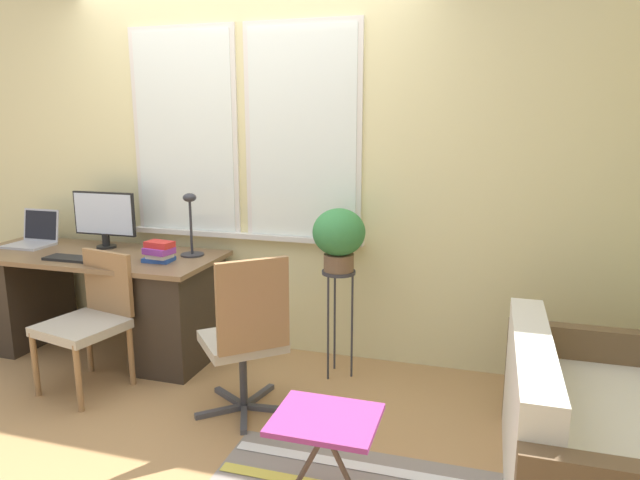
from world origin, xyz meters
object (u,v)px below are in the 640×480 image
(plant_stand, at_px, (339,289))
(folding_stool, at_px, (326,425))
(monitor, at_px, (104,217))
(book_stack, at_px, (159,252))
(laptop, at_px, (33,238))
(potted_plant, at_px, (339,235))
(mouse, at_px, (105,261))
(desk_lamp, at_px, (191,221))
(couch_loveseat, at_px, (596,447))
(keyboard, at_px, (73,259))
(office_chair_swivel, at_px, (246,336))
(desk_chair_wooden, at_px, (89,318))

(plant_stand, height_order, folding_stool, plant_stand)
(monitor, relative_size, book_stack, 2.33)
(laptop, relative_size, potted_plant, 0.78)
(book_stack, bearing_deg, plant_stand, 8.85)
(mouse, height_order, desk_lamp, desk_lamp)
(couch_loveseat, bearing_deg, laptop, 76.78)
(keyboard, bearing_deg, potted_plant, 9.71)
(office_chair_swivel, distance_m, couch_loveseat, 1.78)
(potted_plant, bearing_deg, keyboard, -170.29)
(book_stack, distance_m, plant_stand, 1.20)
(desk_lamp, bearing_deg, mouse, -139.28)
(plant_stand, bearing_deg, desk_lamp, 177.77)
(folding_stool, bearing_deg, monitor, 146.61)
(desk_chair_wooden, bearing_deg, couch_loveseat, 6.48)
(book_stack, xyz_separation_m, plant_stand, (1.17, 0.18, -0.20))
(mouse, relative_size, potted_plant, 0.17)
(monitor, relative_size, desk_chair_wooden, 0.60)
(monitor, distance_m, desk_chair_wooden, 0.90)
(mouse, height_order, folding_stool, mouse)
(keyboard, bearing_deg, couch_loveseat, -10.57)
(mouse, height_order, potted_plant, potted_plant)
(keyboard, xyz_separation_m, office_chair_swivel, (1.40, -0.35, -0.26))
(laptop, bearing_deg, book_stack, -8.37)
(monitor, distance_m, folding_stool, 2.53)
(book_stack, distance_m, potted_plant, 1.19)
(desk_lamp, bearing_deg, monitor, 177.10)
(keyboard, xyz_separation_m, desk_lamp, (0.70, 0.34, 0.23))
(couch_loveseat, xyz_separation_m, plant_stand, (-1.39, 0.89, 0.33))
(monitor, distance_m, desk_lamp, 0.72)
(keyboard, height_order, desk_chair_wooden, desk_chair_wooden)
(office_chair_swivel, xyz_separation_m, folding_stool, (0.64, -0.63, -0.08))
(monitor, bearing_deg, keyboard, -86.79)
(desk_lamp, height_order, desk_chair_wooden, desk_lamp)
(couch_loveseat, relative_size, plant_stand, 1.94)
(desk_chair_wooden, bearing_deg, monitor, 130.17)
(monitor, distance_m, keyboard, 0.44)
(desk_lamp, height_order, folding_stool, desk_lamp)
(monitor, height_order, office_chair_swivel, monitor)
(laptop, distance_m, monitor, 0.60)
(desk_lamp, bearing_deg, keyboard, -153.97)
(keyboard, relative_size, desk_chair_wooden, 0.47)
(potted_plant, distance_m, folding_stool, 1.42)
(office_chair_swivel, bearing_deg, folding_stool, 93.77)
(couch_loveseat, bearing_deg, plant_stand, 57.48)
(keyboard, bearing_deg, laptop, 153.87)
(keyboard, height_order, potted_plant, potted_plant)
(keyboard, relative_size, book_stack, 1.84)
(plant_stand, bearing_deg, folding_stool, -77.39)
(mouse, distance_m, desk_lamp, 0.61)
(couch_loveseat, bearing_deg, desk_lamp, 69.22)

